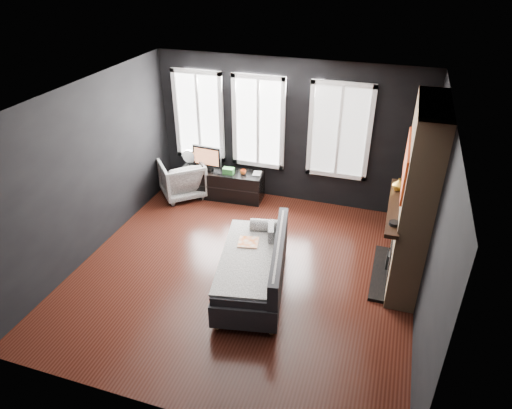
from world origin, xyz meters
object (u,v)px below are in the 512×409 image
(monitor, at_px, (207,156))
(mug, at_px, (243,171))
(sofa, at_px, (252,264))
(book, at_px, (253,169))
(armchair, at_px, (182,177))
(media_console, at_px, (222,184))
(mantel_vase, at_px, (399,185))

(monitor, xyz_separation_m, mug, (0.73, -0.01, -0.21))
(sofa, height_order, book, sofa)
(armchair, relative_size, book, 3.86)
(media_console, height_order, monitor, monitor)
(sofa, xyz_separation_m, mug, (-0.99, 2.44, 0.19))
(media_console, height_order, book, book)
(mantel_vase, bearing_deg, monitor, 162.70)
(media_console, relative_size, mantel_vase, 8.55)
(armchair, distance_m, mug, 1.23)
(book, bearing_deg, sofa, -72.00)
(sofa, xyz_separation_m, book, (-0.82, 2.52, 0.24))
(armchair, xyz_separation_m, media_console, (0.75, 0.20, -0.13))
(mug, xyz_separation_m, mantel_vase, (2.80, -1.09, 0.71))
(mantel_vase, bearing_deg, media_console, 161.26)
(monitor, bearing_deg, armchair, -152.15)
(armchair, height_order, book, armchair)
(book, bearing_deg, monitor, -175.12)
(armchair, bearing_deg, media_console, 154.05)
(monitor, height_order, mug, monitor)
(mug, relative_size, mantel_vase, 0.59)
(armchair, distance_m, monitor, 0.65)
(armchair, relative_size, mantel_vase, 4.30)
(armchair, height_order, mantel_vase, mantel_vase)
(book, height_order, mantel_vase, mantel_vase)
(media_console, xyz_separation_m, mantel_vase, (3.25, -1.10, 1.04))
(armchair, bearing_deg, monitor, 162.36)
(sofa, bearing_deg, mantel_vase, 25.83)
(monitor, height_order, book, monitor)
(mantel_vase, bearing_deg, armchair, 167.32)
(monitor, distance_m, book, 0.92)
(sofa, height_order, media_console, sofa)
(sofa, height_order, mantel_vase, mantel_vase)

